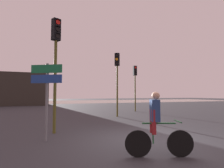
{
  "coord_description": "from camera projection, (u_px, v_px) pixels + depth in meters",
  "views": [
    {
      "loc": [
        -3.1,
        -5.23,
        1.55
      ],
      "look_at": [
        0.5,
        5.0,
        2.2
      ],
      "focal_mm": 28.0,
      "sensor_mm": 36.0,
      "label": 1
    }
  ],
  "objects": [
    {
      "name": "water_strip",
      "position": [
        66.0,
        102.0,
        36.7
      ],
      "size": [
        80.0,
        16.0,
        0.01
      ],
      "primitive_type": "cube",
      "color": "#9E937F",
      "rests_on": "ground"
    },
    {
      "name": "traffic_light_far_right",
      "position": [
        135.0,
        79.0,
        16.15
      ],
      "size": [
        0.33,
        0.34,
        4.21
      ],
      "rotation": [
        0.0,
        0.0,
        3.17
      ],
      "color": "#4C4719",
      "rests_on": "ground"
    },
    {
      "name": "cyclist",
      "position": [
        156.0,
        124.0,
        4.35
      ],
      "size": [
        1.63,
        0.67,
        1.62
      ],
      "rotation": [
        0.0,
        0.0,
        -1.9
      ],
      "color": "black",
      "rests_on": "ground"
    },
    {
      "name": "distant_building",
      "position": [
        10.0,
        89.0,
        24.58
      ],
      "size": [
        10.37,
        4.0,
        4.57
      ],
      "primitive_type": "cube",
      "color": "#2D2823",
      "rests_on": "ground"
    },
    {
      "name": "traffic_light_near_left",
      "position": [
        56.0,
        53.0,
        7.17
      ],
      "size": [
        0.4,
        0.42,
        4.68
      ],
      "rotation": [
        0.0,
        0.0,
        3.66
      ],
      "color": "#4C4719",
      "rests_on": "ground"
    },
    {
      "name": "traffic_light_center",
      "position": [
        117.0,
        72.0,
        12.39
      ],
      "size": [
        0.4,
        0.42,
        4.5
      ],
      "rotation": [
        0.0,
        0.0,
        2.53
      ],
      "color": "#4C4719",
      "rests_on": "ground"
    },
    {
      "name": "direction_sign_post",
      "position": [
        47.0,
        87.0,
        5.85
      ],
      "size": [
        0.99,
        0.54,
        2.6
      ],
      "rotation": [
        0.0,
        0.0,
        2.66
      ],
      "color": "slate",
      "rests_on": "ground"
    },
    {
      "name": "ground_plane",
      "position": [
        147.0,
        141.0,
        5.85
      ],
      "size": [
        120.0,
        120.0,
        0.0
      ],
      "primitive_type": "plane",
      "color": "#333338"
    }
  ]
}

